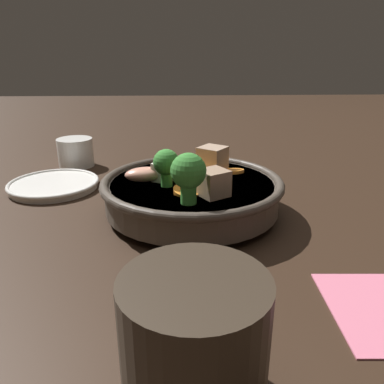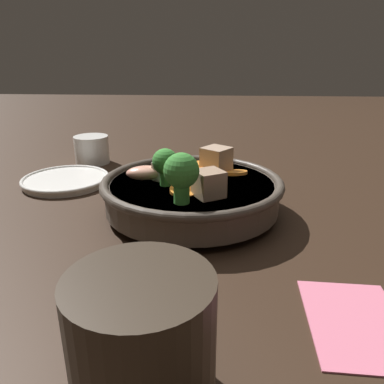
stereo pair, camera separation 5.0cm
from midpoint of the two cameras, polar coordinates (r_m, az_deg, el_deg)
name	(u,v)px [view 1 (the left image)]	position (r m, az deg, el deg)	size (l,w,h in m)	color
ground_plane	(192,213)	(0.52, -2.80, -3.33)	(3.00, 3.00, 0.00)	black
stirfry_bowl	(192,190)	(0.50, -2.92, 0.26)	(0.24, 0.24, 0.10)	#51473D
side_saucer	(54,184)	(0.66, -22.41, 1.03)	(0.14, 0.14, 0.01)	white
tea_cup	(76,152)	(0.77, -19.15, 5.73)	(0.07, 0.07, 0.05)	white
dark_mug	(194,342)	(0.24, -6.06, -22.04)	(0.11, 0.09, 0.09)	#33281E
napkin	(375,309)	(0.36, 22.47, -16.34)	(0.11, 0.08, 0.00)	#D16B84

